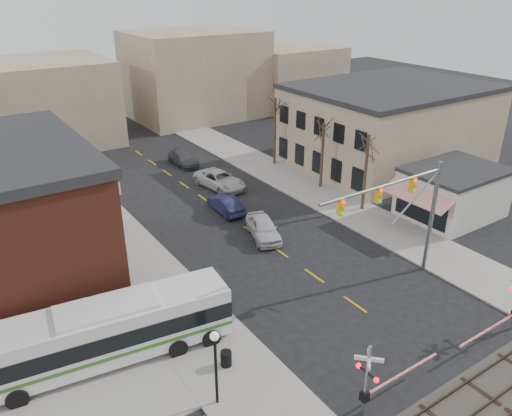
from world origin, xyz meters
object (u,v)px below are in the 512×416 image
(transit_bus, at_px, (110,331))
(rr_crossing_west, at_px, (373,378))
(street_lamp, at_px, (215,353))
(trash_bin, at_px, (226,358))
(traffic_signal_mast, at_px, (407,204))
(car_c, at_px, (220,180))
(pedestrian_near, at_px, (222,322))
(car_d, at_px, (183,159))
(pedestrian_far, at_px, (171,296))
(car_a, at_px, (263,228))
(car_b, at_px, (226,204))

(transit_bus, height_order, rr_crossing_west, rr_crossing_west)
(street_lamp, distance_m, trash_bin, 3.63)
(traffic_signal_mast, bearing_deg, car_c, 94.19)
(transit_bus, distance_m, rr_crossing_west, 13.51)
(transit_bus, bearing_deg, traffic_signal_mast, -10.01)
(rr_crossing_west, bearing_deg, pedestrian_near, 109.93)
(car_c, distance_m, pedestrian_near, 22.46)
(car_d, relative_size, pedestrian_far, 2.94)
(car_a, distance_m, car_b, 5.69)
(traffic_signal_mast, relative_size, car_b, 2.29)
(transit_bus, height_order, car_a, transit_bus)
(pedestrian_near, bearing_deg, pedestrian_far, 5.19)
(car_a, bearing_deg, trash_bin, -113.82)
(transit_bus, distance_m, pedestrian_far, 5.27)
(transit_bus, relative_size, pedestrian_far, 8.25)
(traffic_signal_mast, relative_size, pedestrian_near, 5.78)
(rr_crossing_west, height_order, car_b, rr_crossing_west)
(car_d, xyz_separation_m, pedestrian_far, (-12.27, -23.29, 0.24))
(car_a, xyz_separation_m, car_c, (2.35, 10.89, -0.02))
(traffic_signal_mast, distance_m, street_lamp, 15.84)
(transit_bus, xyz_separation_m, traffic_signal_mast, (18.47, -3.26, 3.90))
(rr_crossing_west, height_order, street_lamp, street_lamp)
(transit_bus, xyz_separation_m, street_lamp, (3.07, -5.85, 1.27))
(traffic_signal_mast, distance_m, car_a, 11.98)
(trash_bin, bearing_deg, car_c, 60.69)
(car_b, xyz_separation_m, pedestrian_near, (-8.70, -14.31, 0.27))
(car_a, distance_m, car_d, 18.91)
(car_a, relative_size, pedestrian_far, 3.07)
(rr_crossing_west, distance_m, pedestrian_far, 13.36)
(transit_bus, bearing_deg, rr_crossing_west, -48.86)
(pedestrian_near, bearing_deg, trash_bin, 142.65)
(transit_bus, bearing_deg, trash_bin, -39.52)
(traffic_signal_mast, bearing_deg, transit_bus, 169.99)
(transit_bus, relative_size, car_b, 2.91)
(transit_bus, distance_m, pedestrian_near, 6.10)
(car_d, bearing_deg, car_c, -91.30)
(car_c, relative_size, pedestrian_far, 3.66)
(pedestrian_near, bearing_deg, street_lamp, 135.30)
(transit_bus, height_order, pedestrian_far, transit_bus)
(car_a, xyz_separation_m, pedestrian_near, (-8.76, -8.63, 0.18))
(trash_bin, distance_m, car_a, 14.65)
(car_a, bearing_deg, street_lamp, -113.54)
(transit_bus, bearing_deg, car_b, 41.05)
(car_b, xyz_separation_m, car_c, (2.42, 5.20, 0.07))
(rr_crossing_west, height_order, pedestrian_near, rr_crossing_west)
(transit_bus, height_order, traffic_signal_mast, traffic_signal_mast)
(street_lamp, height_order, car_d, street_lamp)
(street_lamp, height_order, car_b, street_lamp)
(pedestrian_near, bearing_deg, traffic_signal_mast, -108.54)
(pedestrian_far, bearing_deg, traffic_signal_mast, -47.98)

